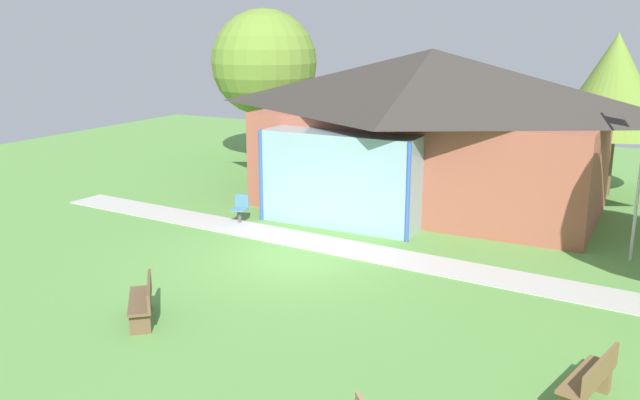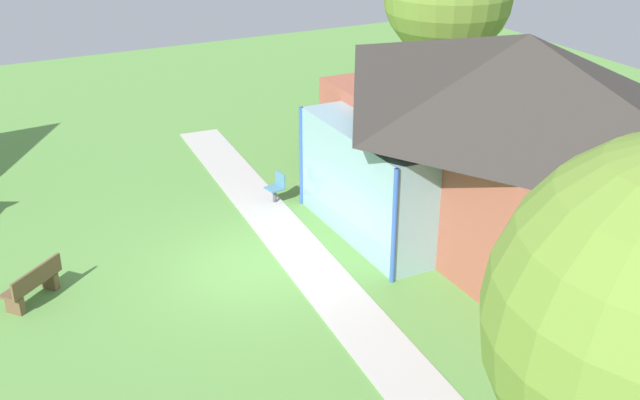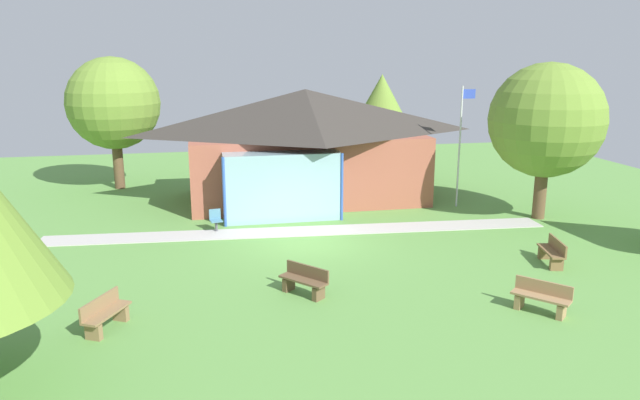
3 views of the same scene
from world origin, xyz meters
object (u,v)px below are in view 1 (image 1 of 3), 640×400
at_px(tree_behind_pavilion_left, 264,63).
at_px(patio_chair_west, 240,210).
at_px(bench_front_center, 143,303).
at_px(tree_behind_pavilion_right, 614,85).
at_px(bench_lawn_far_right, 590,382).
at_px(pavilion, 426,127).

bearing_deg(tree_behind_pavilion_left, patio_chair_west, -62.22).
bearing_deg(patio_chair_west, bench_front_center, 98.53).
height_order(tree_behind_pavilion_left, tree_behind_pavilion_right, tree_behind_pavilion_left).
height_order(bench_lawn_far_right, tree_behind_pavilion_right, tree_behind_pavilion_right).
relative_size(bench_front_center, bench_lawn_far_right, 0.91).
relative_size(bench_lawn_far_right, tree_behind_pavilion_right, 0.28).
bearing_deg(tree_behind_pavilion_right, tree_behind_pavilion_left, -178.55).
height_order(pavilion, patio_chair_west, pavilion).
bearing_deg(tree_behind_pavilion_left, tree_behind_pavilion_right, 1.45).
distance_m(patio_chair_west, tree_behind_pavilion_right, 13.44).
distance_m(pavilion, tree_behind_pavilion_left, 9.94).
bearing_deg(tree_behind_pavilion_right, patio_chair_west, -135.95).
bearing_deg(bench_lawn_far_right, patio_chair_west, 73.46).
bearing_deg(bench_front_center, bench_lawn_far_right, -124.72).
height_order(patio_chair_west, tree_behind_pavilion_right, tree_behind_pavilion_right).
relative_size(pavilion, bench_front_center, 8.10).
relative_size(bench_lawn_far_right, tree_behind_pavilion_left, 0.24).
relative_size(pavilion, bench_lawn_far_right, 7.40).
bearing_deg(patio_chair_west, tree_behind_pavilion_left, -72.26).
xyz_separation_m(pavilion, bench_front_center, (-1.98, -11.22, -2.26)).
bearing_deg(bench_front_center, tree_behind_pavilion_right, -64.75).
bearing_deg(tree_behind_pavilion_left, bench_lawn_far_right, -43.87).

